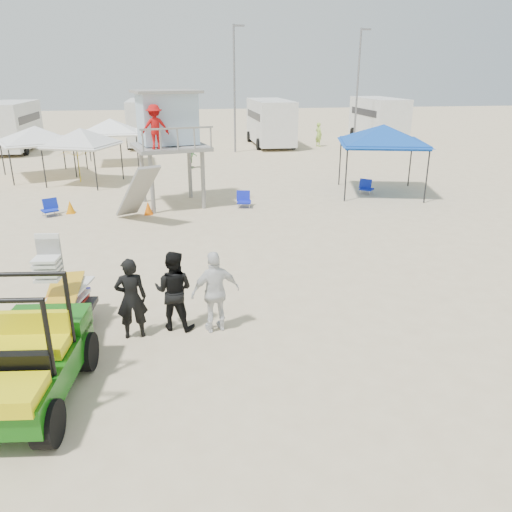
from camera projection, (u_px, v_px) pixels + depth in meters
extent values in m
plane|color=beige|center=(256.00, 387.00, 8.66)|extent=(140.00, 140.00, 0.00)
cube|color=#11550D|center=(29.00, 371.00, 8.03)|extent=(1.68, 2.90, 0.48)
cube|color=yellow|center=(26.00, 355.00, 7.93)|extent=(1.34, 0.91, 0.26)
cube|color=black|center=(59.00, 317.00, 10.22)|extent=(1.36, 1.84, 0.11)
cylinder|color=black|center=(35.00, 327.00, 10.22)|extent=(0.23, 0.47, 0.45)
imported|color=black|center=(131.00, 298.00, 10.02)|extent=(0.66, 0.47, 1.72)
imported|color=black|center=(174.00, 290.00, 10.38)|extent=(1.01, 0.89, 1.72)
imported|color=silver|center=(215.00, 292.00, 10.28)|extent=(1.10, 0.64, 1.75)
cylinder|color=gray|center=(146.00, 183.00, 19.06)|extent=(0.16, 0.16, 2.29)
cube|color=gray|center=(170.00, 147.00, 19.72)|extent=(3.28, 3.28, 0.15)
cube|color=#A1BAD0|center=(169.00, 118.00, 19.61)|extent=(2.46, 2.25, 1.92)
imported|color=#B20F0F|center=(149.00, 127.00, 18.46)|extent=(1.04, 0.60, 1.61)
cylinder|color=black|center=(358.00, 176.00, 20.37)|extent=(0.06, 0.06, 2.28)
pyramid|color=#0F43A9|center=(384.00, 124.00, 21.49)|extent=(4.19, 4.19, 0.80)
cube|color=#0F43A9|center=(382.00, 143.00, 21.77)|extent=(4.19, 4.19, 0.18)
cylinder|color=black|center=(50.00, 170.00, 22.76)|extent=(0.06, 0.06, 1.91)
pyramid|color=silver|center=(80.00, 128.00, 23.59)|extent=(3.62, 3.62, 0.80)
cube|color=silver|center=(82.00, 145.00, 23.86)|extent=(3.62, 3.62, 0.18)
pyramid|color=silver|center=(35.00, 126.00, 25.21)|extent=(4.30, 4.30, 0.80)
cube|color=silver|center=(37.00, 142.00, 25.49)|extent=(4.30, 4.30, 0.18)
cylinder|color=black|center=(84.00, 152.00, 27.79)|extent=(0.06, 0.06, 1.88)
pyramid|color=white|center=(110.00, 118.00, 28.72)|extent=(3.19, 3.19, 0.80)
cube|color=white|center=(111.00, 133.00, 29.00)|extent=(3.19, 3.19, 0.18)
imported|color=yellow|center=(79.00, 165.00, 24.50)|extent=(2.61, 2.62, 1.68)
cone|color=orange|center=(70.00, 207.00, 19.23)|extent=(0.34, 0.34, 0.50)
cone|color=orange|center=(148.00, 208.00, 19.08)|extent=(0.34, 0.34, 0.50)
cube|color=#1025B2|center=(50.00, 210.00, 18.87)|extent=(0.72, 0.70, 0.06)
cube|color=#1025B2|center=(50.00, 204.00, 19.03)|extent=(0.55, 0.41, 0.44)
cylinder|color=#B2B2B7|center=(43.00, 215.00, 18.70)|extent=(0.03, 0.03, 0.20)
cube|color=#101DB4|center=(244.00, 202.00, 20.08)|extent=(0.63, 0.60, 0.06)
cube|color=#101DB4|center=(243.00, 196.00, 20.24)|extent=(0.56, 0.27, 0.44)
cylinder|color=#B2B2B7|center=(239.00, 206.00, 19.91)|extent=(0.03, 0.03, 0.20)
cube|color=#0E21A0|center=(367.00, 189.00, 22.31)|extent=(0.74, 0.73, 0.06)
cube|color=#0E21A0|center=(365.00, 184.00, 22.46)|extent=(0.52, 0.48, 0.44)
cylinder|color=#B2B2B7|center=(363.00, 193.00, 22.13)|extent=(0.03, 0.03, 0.20)
cube|color=silver|center=(11.00, 125.00, 34.01)|extent=(2.50, 6.80, 3.00)
cube|color=black|center=(10.00, 118.00, 33.85)|extent=(2.54, 5.44, 0.50)
cube|color=silver|center=(147.00, 121.00, 36.76)|extent=(2.50, 6.50, 3.00)
cube|color=black|center=(146.00, 115.00, 36.61)|extent=(2.54, 5.20, 0.50)
cylinder|color=black|center=(129.00, 144.00, 35.12)|extent=(0.25, 0.80, 0.80)
cube|color=silver|center=(270.00, 121.00, 36.74)|extent=(2.50, 7.00, 3.00)
cube|color=black|center=(270.00, 115.00, 36.59)|extent=(2.54, 5.60, 0.50)
cylinder|color=black|center=(259.00, 144.00, 34.94)|extent=(0.25, 0.80, 0.80)
cube|color=silver|center=(378.00, 118.00, 39.50)|extent=(2.50, 6.60, 3.00)
cube|color=black|center=(379.00, 112.00, 39.34)|extent=(2.54, 5.28, 0.50)
cylinder|color=black|center=(372.00, 139.00, 37.82)|extent=(0.25, 0.80, 0.80)
cylinder|color=slate|center=(234.00, 91.00, 32.73)|extent=(0.14, 0.14, 8.00)
cylinder|color=slate|center=(357.00, 89.00, 35.48)|extent=(0.14, 0.14, 8.00)
imported|color=#578A52|center=(192.00, 154.00, 28.21)|extent=(0.76, 0.88, 1.56)
imported|color=#ABD951|center=(319.00, 135.00, 36.44)|extent=(0.63, 0.74, 1.71)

